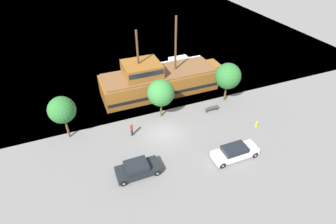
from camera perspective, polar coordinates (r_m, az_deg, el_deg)
ground_plane at (r=30.76m, az=-0.94°, el=-4.42°), size 160.00×160.00×0.00m
water_surface at (r=69.21m, az=-14.87°, el=18.59°), size 80.00×80.00×0.00m
pirate_ship at (r=37.07m, az=-2.12°, el=6.96°), size 17.48×5.38×10.43m
moored_boat_dockside at (r=44.89m, az=2.85°, el=10.72°), size 7.78×1.98×1.56m
parked_car_curb_front at (r=28.21m, az=14.36°, el=-8.46°), size 4.88×1.83×1.47m
parked_car_curb_mid at (r=26.06m, az=-6.67°, el=-12.17°), size 4.26×2.01×1.41m
fire_hydrant at (r=33.01m, az=18.73°, el=-2.48°), size 0.42×0.25×0.76m
bench_promenade_east at (r=34.25m, az=9.58°, el=0.82°), size 1.63×0.45×0.85m
pedestrian_walking_near at (r=30.08m, az=-7.93°, el=-3.76°), size 0.32×0.32×1.72m
tree_row_east at (r=29.97m, az=-22.11°, el=0.41°), size 2.94×2.94×5.29m
tree_row_mideast at (r=31.22m, az=-1.58°, el=4.17°), size 3.26×3.26×5.08m
tree_row_midwest at (r=34.99m, az=12.90°, el=7.62°), size 3.39×3.39×5.44m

